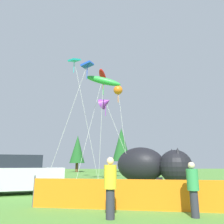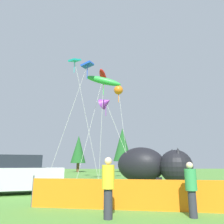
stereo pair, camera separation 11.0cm
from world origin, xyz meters
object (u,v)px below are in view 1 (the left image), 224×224
Objects in this scene: kite_teal_diamond at (75,63)px; kite_purple_delta at (106,102)px; spectator_in_white_shirt at (110,184)px; spectator_in_yellow_shirt at (193,187)px; kite_green_fish at (103,81)px; kite_red_lizard at (103,78)px; kite_blue_box at (86,67)px; inflatable_cat at (151,166)px; folding_chair at (157,186)px; kite_orange_flower at (118,90)px; parked_car at (22,175)px.

kite_purple_delta is at bearing -10.20° from kite_teal_diamond.
spectator_in_yellow_shirt is at bearing -0.56° from spectator_in_white_shirt.
kite_green_fish is at bearing -106.51° from kite_purple_delta.
kite_purple_delta is (0.46, 12.48, 6.05)m from spectator_in_white_shirt.
kite_red_lizard is at bearing 97.43° from kite_purple_delta.
kite_purple_delta is at bearing 87.87° from spectator_in_white_shirt.
kite_blue_box is 3.18m from kite_teal_diamond.
inflatable_cat is at bearing -9.75° from kite_teal_diamond.
spectator_in_white_shirt is at bearing -90.93° from kite_green_fish.
spectator_in_white_shirt is 16.67m from kite_teal_diamond.
kite_purple_delta is (-2.13, 8.24, 6.49)m from folding_chair.
kite_teal_diamond is (-6.80, 1.17, 9.69)m from inflatable_cat.
kite_green_fish is at bearing -91.11° from kite_red_lizard.
inflatable_cat reaches higher than spectator_in_white_shirt.
kite_orange_flower reaches higher than inflatable_cat.
kite_blue_box reaches higher than folding_chair.
spectator_in_yellow_shirt is 17.29m from kite_teal_diamond.
parked_car is at bearing -127.18° from kite_green_fish.
inflatable_cat is at bearing 22.26° from parked_car.
spectator_in_yellow_shirt is at bearing -67.25° from inflatable_cat.
kite_orange_flower reaches higher than kite_purple_delta.
kite_teal_diamond is at bearing 116.99° from kite_blue_box.
kite_purple_delta reaches higher than spectator_in_yellow_shirt.
kite_orange_flower is at bearing 51.62° from kite_purple_delta.
kite_orange_flower is (6.06, 8.49, 7.80)m from parked_car.
kite_red_lizard reaches higher than kite_green_fish.
kite_purple_delta is 0.71× the size of kite_red_lizard.
kite_teal_diamond is (-5.14, 8.78, 10.55)m from folding_chair.
kite_green_fish is 3.90m from kite_teal_diamond.
kite_green_fish reaches higher than spectator_in_white_shirt.
kite_blue_box is at bearing -130.41° from kite_orange_flower.
spectator_in_white_shirt is at bearing 107.55° from folding_chair.
kite_green_fish reaches higher than inflatable_cat.
kite_teal_diamond reaches higher than folding_chair.
kite_red_lizard is (1.52, 3.67, 0.62)m from kite_blue_box.
kite_teal_diamond is (-1.26, 2.48, 1.55)m from kite_blue_box.
parked_car is 7.09m from spectator_in_white_shirt.
inflatable_cat is 3.70× the size of spectator_in_white_shirt.
kite_red_lizard is 3.16m from kite_teal_diamond.
folding_chair is at bearing -25.41° from parked_car.
inflatable_cat reaches higher than parked_car.
kite_purple_delta is 3.62m from kite_blue_box.
inflatable_cat reaches higher than folding_chair.
parked_car is at bearing 139.87° from spectator_in_yellow_shirt.
kite_blue_box is at bearing -135.46° from inflatable_cat.
folding_chair is 11.65m from kite_blue_box.
kite_blue_box is (-5.54, -1.31, 8.15)m from inflatable_cat.
kite_green_fish reaches higher than kite_orange_flower.
kite_orange_flower is at bearing 49.59° from kite_blue_box.
kite_blue_box is at bearing -112.52° from kite_red_lizard.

